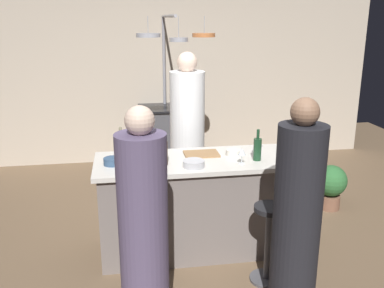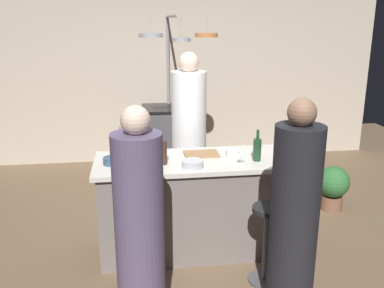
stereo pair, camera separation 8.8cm
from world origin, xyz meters
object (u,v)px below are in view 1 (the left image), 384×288
Objects in this scene: guest_right at (297,218)px; wine_bottle_dark at (141,145)px; bar_stool_right at (268,240)px; cutting_board at (201,154)px; wine_bottle_green at (257,149)px; bar_stool_left at (138,251)px; stove_range at (167,136)px; mixing_bowl_blue at (113,161)px; wine_glass_by_chef at (259,144)px; wine_glass_near_right_guest at (161,149)px; mixing_bowl_ceramic at (234,153)px; wine_bottle_white at (121,147)px; pepper_mill at (165,153)px; potted_plant at (331,184)px; mixing_bowl_steel at (194,164)px; guest_left at (144,230)px; chef at (187,140)px; wine_glass_near_left_guest at (242,152)px.

guest_right reaches higher than wine_bottle_dark.
cutting_board is (-0.43, 0.74, 0.53)m from bar_stool_right.
wine_bottle_green is (-0.02, 0.89, 0.25)m from guest_right.
cutting_board is (0.64, 0.74, 0.53)m from bar_stool_left.
stove_range is 5.50× the size of mixing_bowl_blue.
wine_glass_near_right_guest is (-0.92, -0.03, 0.00)m from wine_glass_by_chef.
mixing_bowl_ceramic is at bearing 35.74° from bar_stool_left.
pepper_mill is at bearing -30.79° from wine_bottle_white.
guest_right is 1.26m from pepper_mill.
mixing_bowl_steel reaches higher than potted_plant.
mixing_bowl_ceramic is (1.10, 0.08, -0.00)m from mixing_bowl_blue.
guest_left is 1.05m from wine_glass_near_right_guest.
wine_bottle_white is 0.19m from mixing_bowl_blue.
guest_left is 3.09× the size of potted_plant.
wine_glass_by_chef is (0.04, 1.04, 0.25)m from guest_right.
wine_glass_by_chef is at bearing 67.93° from wine_bottle_green.
mixing_bowl_blue is at bearing -106.36° from stove_range.
wine_bottle_dark is 1.05m from wine_bottle_green.
chef is at bearing 70.68° from pepper_mill.
wine_bottle_dark is 0.56m from mixing_bowl_steel.
bar_stool_right is (0.44, -1.50, -0.45)m from chef.
pepper_mill is (-0.85, 0.90, 0.25)m from guest_right.
bar_stool_right is 1.73m from potted_plant.
wine_bottle_dark is 2.01× the size of wine_glass_near_left_guest.
guest_left is 5.02× the size of cutting_board.
stove_range is 2.49m from wine_bottle_white.
mixing_bowl_blue is 1.13× the size of mixing_bowl_ceramic.
mixing_bowl_steel reaches higher than stove_range.
guest_left is 1.23m from wine_glass_near_left_guest.
potted_plant is 1.54m from wine_bottle_green.
wine_bottle_dark is 0.85m from mixing_bowl_ceramic.
bar_stool_left is 2.12× the size of cutting_board.
potted_plant is at bearing 32.35° from wine_glass_near_left_guest.
bar_stool_right is (0.51, -3.07, -0.07)m from stove_range.
guest_left is 0.99× the size of guest_right.
mixing_bowl_steel is (0.48, 0.79, 0.18)m from guest_left.
wine_bottle_dark reaches higher than mixing_bowl_steel.
stove_range is 6.10× the size of wine_glass_by_chef.
bar_stool_right is 0.54m from guest_right.
mixing_bowl_steel reaches higher than cutting_board.
wine_glass_near_left_guest is at bearing -147.65° from potted_plant.
pepper_mill is 1.44× the size of wine_glass_near_left_guest.
wine_glass_near_right_guest is at bearing -178.37° from wine_glass_by_chef.
cutting_board is 0.30m from mixing_bowl_ceramic.
chef is 1.02m from wine_glass_by_chef.
cutting_board is at bearing -3.39° from wine_bottle_dark.
wine_glass_by_chef reaches higher than bar_stool_left.
chef is at bearing 91.24° from cutting_board.
wine_glass_near_right_guest reaches higher than mixing_bowl_ceramic.
bar_stool_left is at bearing -111.36° from wine_glass_near_right_guest.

